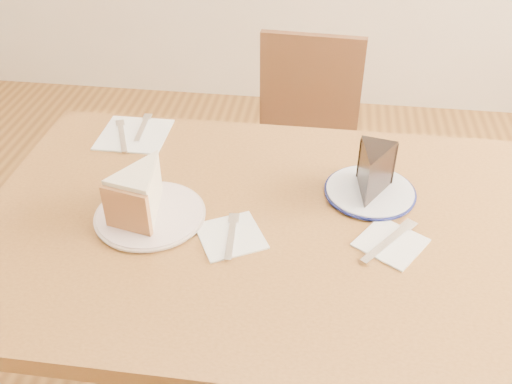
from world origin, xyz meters
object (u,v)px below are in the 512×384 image
object	(u,v)px
plate_navy	(370,192)
chocolate_cake	(372,175)
chair_far	(303,152)
table	(261,255)
plate_cream	(150,215)
carrot_cake	(145,191)

from	to	relation	value
plate_navy	chocolate_cake	world-z (taller)	chocolate_cake
chair_far	table	bearing A→B (deg)	89.34
chocolate_cake	plate_cream	bearing A→B (deg)	27.83
table	chair_far	size ratio (longest dim) A/B	1.46
chair_far	carrot_cake	size ratio (longest dim) A/B	5.98
plate_cream	carrot_cake	distance (m)	0.06
table	carrot_cake	bearing A→B (deg)	-178.23
table	chocolate_cake	world-z (taller)	chocolate_cake
plate_cream	plate_navy	world-z (taller)	same
plate_navy	carrot_cake	xyz separation A→B (m)	(-0.47, -0.13, 0.05)
chair_far	chocolate_cake	world-z (taller)	chocolate_cake
table	plate_cream	size ratio (longest dim) A/B	5.39
table	plate_cream	bearing A→B (deg)	-175.05
plate_cream	chocolate_cake	world-z (taller)	chocolate_cake
plate_cream	carrot_cake	size ratio (longest dim) A/B	1.62
chocolate_cake	chair_far	bearing A→B (deg)	-62.45
plate_navy	chocolate_cake	size ratio (longest dim) A/B	1.73
table	plate_navy	xyz separation A→B (m)	(0.23, 0.12, 0.10)
chair_far	plate_navy	size ratio (longest dim) A/B	4.26
plate_navy	carrot_cake	size ratio (longest dim) A/B	1.40
plate_navy	chair_far	bearing A→B (deg)	106.15
table	plate_navy	size ratio (longest dim) A/B	6.21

